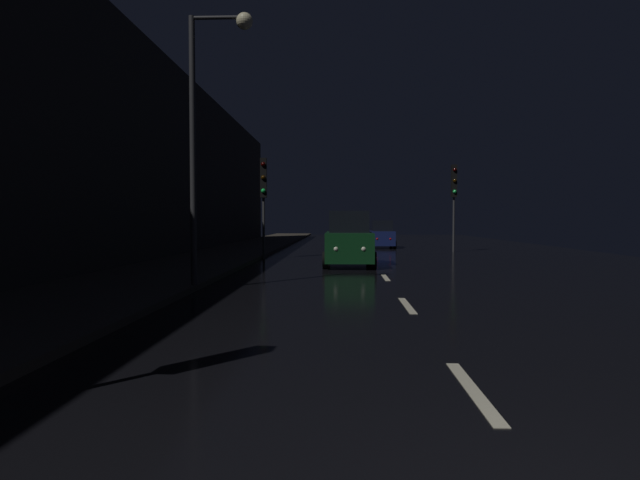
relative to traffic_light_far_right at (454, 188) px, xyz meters
The scene contains 9 objects.
ground 7.97m from the traffic_light_far_right, 137.67° to the right, with size 27.39×84.00×0.02m, color black.
sidewalk_left 14.03m from the traffic_light_far_right, 159.55° to the right, with size 4.40×84.00×0.15m, color #38332B.
building_facade_left 17.40m from the traffic_light_far_right, 151.70° to the right, with size 0.80×63.00×9.68m, color #2D2B28.
lane_centerline 17.62m from the traffic_light_far_right, 107.56° to the right, with size 0.16×23.69×0.01m.
traffic_light_far_right is the anchor object (origin of this frame).
traffic_light_far_left 12.07m from the traffic_light_far_right, 149.40° to the right, with size 0.33×0.47×4.86m.
streetlamp_overhead 20.59m from the traffic_light_far_right, 119.53° to the right, with size 1.70×0.44×7.32m.
car_approaching_headlights 12.01m from the traffic_light_far_right, 122.72° to the right, with size 2.06×4.47×2.25m.
car_distant_taillights 6.65m from the traffic_light_far_right, 130.45° to the left, with size 1.70×3.68×1.86m.
Camera 1 is at (-1.46, -2.98, 1.89)m, focal length 30.44 mm.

